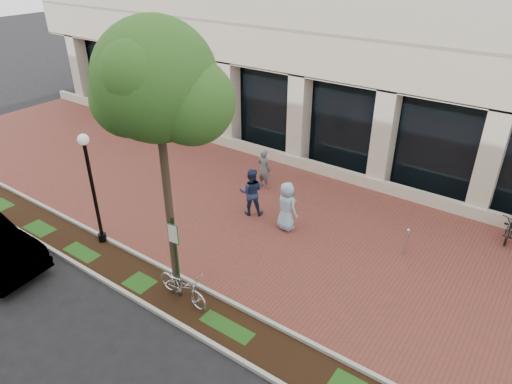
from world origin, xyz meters
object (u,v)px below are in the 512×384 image
Objects in this scene: lamppost at (92,184)px; bollard at (406,241)px; parking_sign at (175,249)px; street_tree at (159,89)px; pedestrian_mid at (251,192)px; pedestrian_left at (264,169)px; pedestrian_right at (287,206)px; locked_bicycle at (183,286)px.

bollard is (8.87, 5.34, -1.74)m from lamppost.
parking_sign is 4.48m from street_tree.
pedestrian_mid is 1.82× the size of bollard.
street_tree reaches higher than pedestrian_mid.
street_tree is 4.57× the size of pedestrian_left.
lamppost reaches higher than pedestrian_right.
pedestrian_right is at bearing 42.65° from lamppost.
lamppost is at bearing 71.81° from pedestrian_left.
bollard is at bearing -33.07° from locked_bicycle.
parking_sign is 7.59m from bollard.
locked_bicycle is at bearing -127.41° from bollard.
pedestrian_right is (0.42, 4.95, 0.42)m from locked_bicycle.
pedestrian_left is (2.33, 6.56, -1.40)m from lamppost.
pedestrian_left is at bearing 169.46° from bollard.
lamppost is 0.51× the size of street_tree.
parking_sign is 1.45× the size of pedestrian_mid.
pedestrian_left is 1.66× the size of bollard.
parking_sign is at bearing -128.64° from bollard.
lamppost is 2.12× the size of pedestrian_mid.
parking_sign is 5.02m from pedestrian_right.
pedestrian_left is 3.27m from pedestrian_right.
locked_bicycle is 1.11× the size of pedestrian_left.
pedestrian_left is 2.21m from pedestrian_mid.
locked_bicycle is 4.98m from pedestrian_right.
street_tree is 8.93m from pedestrian_left.
parking_sign is 0.68× the size of lamppost.
street_tree reaches higher than pedestrian_left.
parking_sign is 1.22m from locked_bicycle.
street_tree is at bearing 129.34° from parking_sign.
street_tree reaches higher than pedestrian_right.
pedestrian_mid is (3.15, 4.51, -1.32)m from lamppost.
pedestrian_mid reaches higher than pedestrian_right.
street_tree is at bearing -129.90° from bollard.
pedestrian_mid is at bearing -171.68° from bollard.
lamppost is 5.66m from pedestrian_mid.
lamppost is 10.50m from bollard.
pedestrian_mid reaches higher than pedestrian_left.
locked_bicycle is at bearing -15.88° from parking_sign.
locked_bicycle is 7.40m from pedestrian_left.
locked_bicycle is at bearing 107.39° from pedestrian_left.
street_tree is at bearing 68.93° from locked_bicycle.
lamppost reaches higher than bollard.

